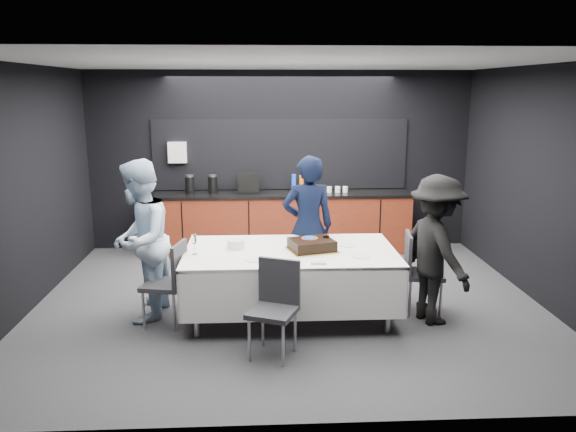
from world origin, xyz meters
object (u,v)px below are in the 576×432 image
object	(u,v)px
chair_right	(417,267)
chair_near	(275,301)
plate_stack	(236,244)
person_right	(436,250)
person_center	(308,226)
party_table	(290,262)
cake_assembly	(312,245)
champagne_flute	(194,240)
person_left	(140,241)
chair_left	(170,278)

from	to	relation	value
chair_right	chair_near	size ratio (longest dim) A/B	1.00
plate_stack	chair_right	distance (m)	2.08
person_right	person_center	bearing A→B (deg)	38.88
person_right	party_table	bearing A→B (deg)	65.96
cake_assembly	champagne_flute	size ratio (longest dim) A/B	2.61
champagne_flute	person_center	world-z (taller)	person_center
chair_near	plate_stack	bearing A→B (deg)	112.69
chair_near	person_right	bearing A→B (deg)	21.27
person_left	chair_near	bearing A→B (deg)	61.31
chair_near	person_center	xyz separation A→B (m)	(0.45, 1.59, 0.34)
person_left	person_center	bearing A→B (deg)	112.87
champagne_flute	person_center	size ratio (longest dim) A/B	0.13
plate_stack	person_left	distance (m)	1.05
plate_stack	person_right	world-z (taller)	person_right
cake_assembly	person_center	bearing A→B (deg)	88.61
chair_left	person_center	distance (m)	1.81
cake_assembly	person_center	distance (m)	0.73
champagne_flute	plate_stack	bearing A→B (deg)	26.05
chair_near	person_left	xyz separation A→B (m)	(-1.46, 0.95, 0.36)
cake_assembly	plate_stack	distance (m)	0.85
chair_right	chair_near	world-z (taller)	same
chair_left	plate_stack	bearing A→B (deg)	20.40
chair_right	person_center	distance (m)	1.40
plate_stack	chair_right	world-z (taller)	chair_right
chair_left	person_right	bearing A→B (deg)	-0.78
party_table	chair_near	distance (m)	0.92
party_table	chair_right	world-z (taller)	chair_right
chair_near	person_left	world-z (taller)	person_left
cake_assembly	chair_left	world-z (taller)	cake_assembly
plate_stack	person_center	bearing A→B (deg)	35.13
chair_near	cake_assembly	bearing A→B (deg)	63.50
chair_near	person_left	bearing A→B (deg)	146.82
person_center	chair_near	bearing A→B (deg)	67.96
plate_stack	chair_right	size ratio (longest dim) A/B	0.21
party_table	champagne_flute	world-z (taller)	champagne_flute
cake_assembly	chair_left	size ratio (longest dim) A/B	0.63
cake_assembly	chair_near	bearing A→B (deg)	-116.50
champagne_flute	person_center	bearing A→B (deg)	32.27
plate_stack	person_right	distance (m)	2.19
party_table	plate_stack	world-z (taller)	plate_stack
chair_near	person_center	world-z (taller)	person_center
party_table	plate_stack	bearing A→B (deg)	170.97
plate_stack	champagne_flute	xyz separation A→B (m)	(-0.43, -0.21, 0.11)
chair_left	person_right	size ratio (longest dim) A/B	0.57
party_table	person_center	distance (m)	0.78
person_right	chair_left	bearing A→B (deg)	72.53
chair_right	person_center	size ratio (longest dim) A/B	0.53
party_table	person_center	xyz separation A→B (m)	(0.25, 0.70, 0.23)
person_left	plate_stack	bearing A→B (deg)	96.13
chair_left	chair_right	bearing A→B (deg)	4.84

